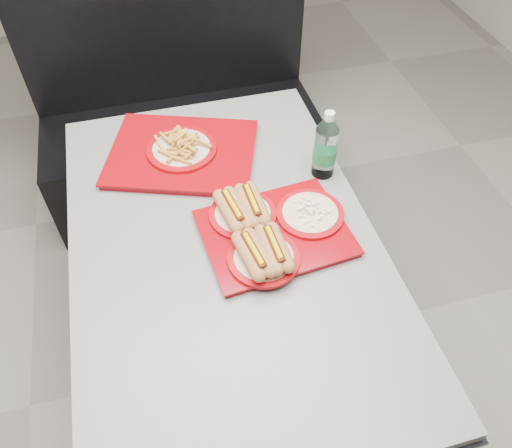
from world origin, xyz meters
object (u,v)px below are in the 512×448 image
object	(u,v)px
booth_bench	(179,119)
tray_far	(182,151)
tray_near	(269,229)
water_bottle	(325,148)
diner_table	(227,273)

from	to	relation	value
booth_bench	tray_far	bearing A→B (deg)	-94.82
tray_near	tray_far	world-z (taller)	tray_far
water_bottle	diner_table	bearing A→B (deg)	-151.80
diner_table	tray_near	size ratio (longest dim) A/B	3.14
booth_bench	tray_far	world-z (taller)	booth_bench
water_bottle	tray_far	bearing A→B (deg)	155.53
booth_bench	tray_near	bearing A→B (deg)	-83.25
diner_table	tray_far	bearing A→B (deg)	98.15
booth_bench	tray_far	xyz separation A→B (m)	(-0.06, -0.69, 0.38)
tray_far	booth_bench	bearing A→B (deg)	85.18
water_bottle	booth_bench	bearing A→B (deg)	113.27
booth_bench	water_bottle	bearing A→B (deg)	-66.73
booth_bench	tray_far	distance (m)	0.79
booth_bench	water_bottle	distance (m)	1.07
tray_near	tray_far	bearing A→B (deg)	114.05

